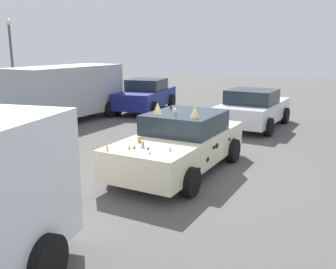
{
  "coord_description": "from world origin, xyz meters",
  "views": [
    {
      "loc": [
        -8.51,
        -2.3,
        3.0
      ],
      "look_at": [
        0.0,
        0.3,
        0.9
      ],
      "focal_mm": 40.12,
      "sensor_mm": 36.0,
      "label": 1
    }
  ],
  "objects_px": {
    "art_car_decorated": "(181,142)",
    "parked_van_row_back_far": "(67,91)",
    "lot_lamp_post": "(11,55)",
    "parked_sedan_row_back_center": "(253,108)",
    "parked_sedan_behind_right": "(146,95)"
  },
  "relations": [
    {
      "from": "parked_van_row_back_far",
      "to": "parked_sedan_row_back_center",
      "type": "relative_size",
      "value": 1.23
    },
    {
      "from": "parked_sedan_row_back_center",
      "to": "parked_sedan_behind_right",
      "type": "height_order",
      "value": "parked_sedan_behind_right"
    },
    {
      "from": "parked_sedan_behind_right",
      "to": "parked_van_row_back_far",
      "type": "bearing_deg",
      "value": -34.79
    },
    {
      "from": "parked_sedan_behind_right",
      "to": "parked_sedan_row_back_center",
      "type": "bearing_deg",
      "value": 67.67
    },
    {
      "from": "lot_lamp_post",
      "to": "parked_van_row_back_far",
      "type": "bearing_deg",
      "value": -116.47
    },
    {
      "from": "art_car_decorated",
      "to": "parked_sedan_row_back_center",
      "type": "xyz_separation_m",
      "value": [
        5.74,
        -1.27,
        0.0
      ]
    },
    {
      "from": "art_car_decorated",
      "to": "parked_sedan_behind_right",
      "type": "relative_size",
      "value": 1.11
    },
    {
      "from": "art_car_decorated",
      "to": "parked_sedan_behind_right",
      "type": "height_order",
      "value": "art_car_decorated"
    },
    {
      "from": "art_car_decorated",
      "to": "lot_lamp_post",
      "type": "height_order",
      "value": "lot_lamp_post"
    },
    {
      "from": "parked_sedan_row_back_center",
      "to": "parked_sedan_behind_right",
      "type": "xyz_separation_m",
      "value": [
        2.17,
        5.1,
        0.04
      ]
    },
    {
      "from": "art_car_decorated",
      "to": "parked_sedan_row_back_center",
      "type": "distance_m",
      "value": 5.88
    },
    {
      "from": "art_car_decorated",
      "to": "parked_van_row_back_far",
      "type": "xyz_separation_m",
      "value": [
        4.76,
        6.08,
        0.54
      ]
    },
    {
      "from": "parked_sedan_row_back_center",
      "to": "lot_lamp_post",
      "type": "height_order",
      "value": "lot_lamp_post"
    },
    {
      "from": "art_car_decorated",
      "to": "parked_sedan_behind_right",
      "type": "xyz_separation_m",
      "value": [
        7.91,
        3.83,
        0.04
      ]
    },
    {
      "from": "art_car_decorated",
      "to": "lot_lamp_post",
      "type": "relative_size",
      "value": 1.08
    }
  ]
}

